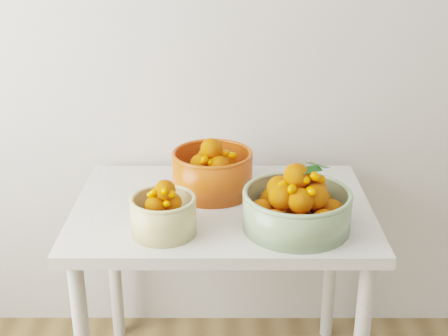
{
  "coord_description": "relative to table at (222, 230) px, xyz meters",
  "views": [
    {
      "loc": [
        -0.38,
        -0.3,
        1.67
      ],
      "look_at": [
        -0.38,
        1.52,
        0.92
      ],
      "focal_mm": 50.0,
      "sensor_mm": 36.0,
      "label": 1
    }
  ],
  "objects": [
    {
      "name": "bowl_green",
      "position": [
        0.23,
        -0.16,
        0.17
      ],
      "size": [
        0.44,
        0.44,
        0.22
      ],
      "rotation": [
        0.0,
        0.0,
        0.41
      ],
      "color": "gray",
      "rests_on": "table"
    },
    {
      "name": "bowl_orange",
      "position": [
        -0.03,
        0.1,
        0.18
      ],
      "size": [
        0.34,
        0.34,
        0.2
      ],
      "rotation": [
        0.0,
        0.0,
        0.24
      ],
      "color": "#CC3E10",
      "rests_on": "table"
    },
    {
      "name": "bowl_cream",
      "position": [
        -0.18,
        -0.2,
        0.16
      ],
      "size": [
        0.25,
        0.25,
        0.17
      ],
      "rotation": [
        0.0,
        0.0,
        -0.25
      ],
      "color": "tan",
      "rests_on": "table"
    },
    {
      "name": "table",
      "position": [
        0.0,
        0.0,
        0.0
      ],
      "size": [
        1.0,
        0.7,
        0.75
      ],
      "color": "silver",
      "rests_on": "ground"
    }
  ]
}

